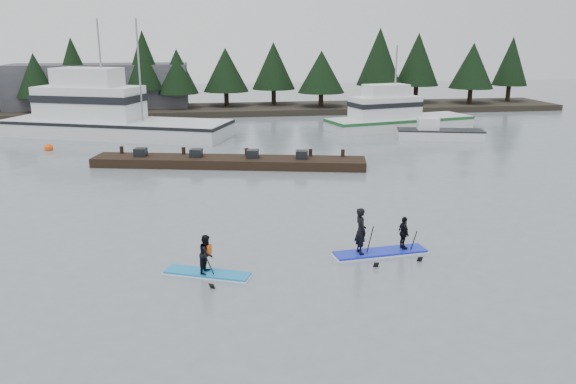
{
  "coord_description": "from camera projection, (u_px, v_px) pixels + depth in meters",
  "views": [
    {
      "loc": [
        -3.64,
        -17.52,
        7.69
      ],
      "look_at": [
        0.0,
        6.0,
        1.1
      ],
      "focal_mm": 35.0,
      "sensor_mm": 36.0,
      "label": 1
    }
  ],
  "objects": [
    {
      "name": "floating_dock",
      "position": [
        229.0,
        162.0,
        34.45
      ],
      "size": [
        16.78,
        5.94,
        0.56
      ],
      "primitive_type": "cube",
      "rotation": [
        0.0,
        0.0,
        -0.23
      ],
      "color": "black",
      "rests_on": "ground"
    },
    {
      "name": "buoy_b",
      "position": [
        211.0,
        145.0,
        41.49
      ],
      "size": [
        0.53,
        0.53,
        0.53
      ],
      "primitive_type": "sphere",
      "color": "#FF4E0C",
      "rests_on": "ground"
    },
    {
      "name": "buoy_a",
      "position": [
        49.0,
        150.0,
        39.43
      ],
      "size": [
        0.6,
        0.6,
        0.6
      ],
      "primitive_type": "sphere",
      "color": "#FF4E0C",
      "rests_on": "ground"
    },
    {
      "name": "buoy_c",
      "position": [
        406.0,
        136.0,
        45.22
      ],
      "size": [
        0.63,
        0.63,
        0.63
      ],
      "primitive_type": "sphere",
      "color": "#FF4E0C",
      "rests_on": "ground"
    },
    {
      "name": "far_shore",
      "position": [
        236.0,
        109.0,
        59.19
      ],
      "size": [
        70.0,
        8.0,
        0.6
      ],
      "primitive_type": "cube",
      "color": "#2D281E",
      "rests_on": "ground"
    },
    {
      "name": "fishing_boat_large",
      "position": [
        110.0,
        127.0,
        44.84
      ],
      "size": [
        18.6,
        11.36,
        10.14
      ],
      "rotation": [
        0.0,
        0.0,
        -0.38
      ],
      "color": "silver",
      "rests_on": "ground"
    },
    {
      "name": "waterfront_building",
      "position": [
        100.0,
        88.0,
        58.45
      ],
      "size": [
        18.0,
        6.0,
        5.0
      ],
      "primitive_type": "cube",
      "color": "#4C4C51",
      "rests_on": "ground"
    },
    {
      "name": "ground",
      "position": [
        315.0,
        269.0,
        19.27
      ],
      "size": [
        160.0,
        160.0,
        0.0
      ],
      "primitive_type": "plane",
      "color": "slate",
      "rests_on": "ground"
    },
    {
      "name": "treeline",
      "position": [
        236.0,
        112.0,
        59.27
      ],
      "size": [
        60.0,
        4.0,
        8.0
      ],
      "primitive_type": null,
      "color": "black",
      "rests_on": "ground"
    },
    {
      "name": "paddleboard_solo",
      "position": [
        207.0,
        260.0,
        18.64
      ],
      "size": [
        2.94,
        1.78,
        1.87
      ],
      "rotation": [
        0.0,
        0.0,
        -0.4
      ],
      "color": "#1580C7",
      "rests_on": "ground"
    },
    {
      "name": "skiff",
      "position": [
        440.0,
        134.0,
        43.55
      ],
      "size": [
        6.75,
        3.57,
        0.75
      ],
      "primitive_type": "cube",
      "rotation": [
        0.0,
        0.0,
        -0.27
      ],
      "color": "silver",
      "rests_on": "ground"
    },
    {
      "name": "fishing_boat_medium",
      "position": [
        396.0,
        123.0,
        48.41
      ],
      "size": [
        13.31,
        6.5,
        7.86
      ],
      "rotation": [
        0.0,
        0.0,
        0.23
      ],
      "color": "silver",
      "rests_on": "ground"
    },
    {
      "name": "paddleboard_duo",
      "position": [
        378.0,
        238.0,
        20.4
      ],
      "size": [
        3.52,
        1.34,
        2.29
      ],
      "rotation": [
        0.0,
        0.0,
        0.1
      ],
      "color": "#1525C9",
      "rests_on": "ground"
    }
  ]
}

